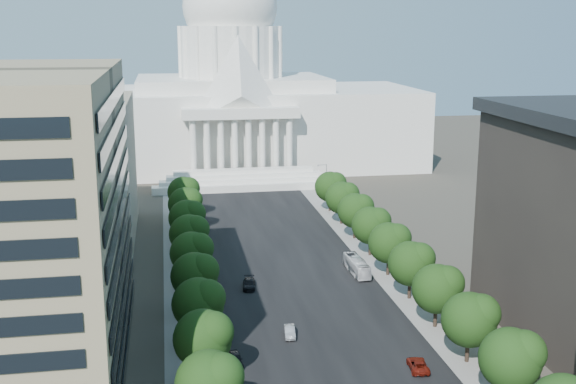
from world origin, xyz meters
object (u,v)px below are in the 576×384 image
car_dark_a (235,359)px  car_silver (290,332)px  car_dark_b (249,284)px  city_bus (357,266)px  car_red (418,365)px

car_dark_a → car_silver: (8.90, 7.87, -0.07)m
car_dark_b → city_bus: (20.68, 4.28, 0.70)m
car_dark_b → city_bus: city_bus is taller
car_silver → city_bus: size_ratio=0.42×
car_dark_a → city_bus: 42.24m
car_silver → city_bus: 30.64m
car_dark_a → city_bus: (26.01, 33.28, 0.67)m
car_red → car_dark_b: car_dark_b is taller
car_dark_a → city_bus: bearing=49.5°
car_red → car_dark_b: bearing=-54.9°
car_dark_a → car_red: 24.68m
car_dark_b → city_bus: bearing=19.1°
car_dark_a → car_silver: bearing=39.0°
car_dark_b → city_bus: size_ratio=0.50×
car_dark_b → car_red: bearing=-54.2°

